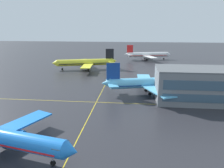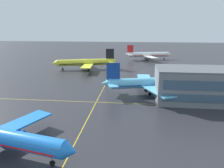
{
  "view_description": "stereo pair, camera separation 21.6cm",
  "coord_description": "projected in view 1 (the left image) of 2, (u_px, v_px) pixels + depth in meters",
  "views": [
    {
      "loc": [
        12.02,
        -26.74,
        24.27
      ],
      "look_at": [
        3.98,
        50.03,
        3.23
      ],
      "focal_mm": 34.78,
      "sensor_mm": 36.0,
      "label": 1
    },
    {
      "loc": [
        12.23,
        -26.72,
        24.27
      ],
      "look_at": [
        3.98,
        50.03,
        3.23
      ],
      "focal_mm": 34.78,
      "sensor_mm": 36.0,
      "label": 2
    }
  ],
  "objects": [
    {
      "name": "taxiway_markings",
      "position": [
        81.0,
        132.0,
        50.93
      ],
      "size": [
        158.5,
        89.88,
        0.01
      ],
      "color": "yellow",
      "rests_on": "ground"
    },
    {
      "name": "airliner_second_row",
      "position": [
        152.0,
        83.0,
        78.79
      ],
      "size": [
        37.0,
        31.47,
        11.62
      ],
      "color": "#5BB7E5",
      "rests_on": "ground"
    },
    {
      "name": "airliner_third_row",
      "position": [
        86.0,
        62.0,
        122.32
      ],
      "size": [
        35.83,
        30.54,
        11.31
      ],
      "color": "yellow",
      "rests_on": "ground"
    },
    {
      "name": "airliner_far_left_stand",
      "position": [
        148.0,
        55.0,
        156.26
      ],
      "size": [
        33.98,
        28.86,
        10.63
      ],
      "color": "white",
      "rests_on": "ground"
    }
  ]
}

